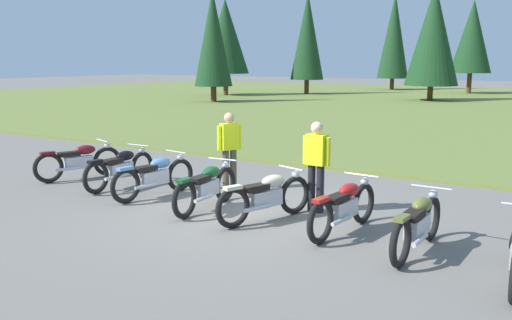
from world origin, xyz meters
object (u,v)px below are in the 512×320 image
motorcycle_red (344,206)px  rider_checking_bike (229,146)px  motorcycle_british_green (206,186)px  rider_in_hivis_vest (316,161)px  motorcycle_cream (266,196)px  motorcycle_sky_blue (155,176)px  motorcycle_olive (418,224)px  motorcycle_black (120,168)px  motorcycle_maroon (79,161)px

motorcycle_red → rider_checking_bike: 3.66m
motorcycle_british_green → rider_in_hivis_vest: rider_in_hivis_vest is taller
rider_in_hivis_vest → motorcycle_red: bearing=-43.5°
rider_checking_bike → rider_in_hivis_vest: bearing=-14.1°
rider_checking_bike → rider_in_hivis_vest: size_ratio=1.00×
motorcycle_cream → rider_checking_bike: 2.50m
motorcycle_cream → motorcycle_sky_blue: bearing=174.9°
motorcycle_olive → rider_in_hivis_vest: bearing=151.5°
motorcycle_sky_blue → motorcycle_cream: bearing=-5.1°
motorcycle_sky_blue → rider_in_hivis_vest: size_ratio=1.25×
motorcycle_british_green → rider_in_hivis_vest: size_ratio=1.26×
motorcycle_black → motorcycle_olive: 6.79m
motorcycle_maroon → motorcycle_black: same height
motorcycle_maroon → motorcycle_black: (1.46, -0.11, 0.00)m
motorcycle_black → rider_checking_bike: size_ratio=1.26×
motorcycle_black → motorcycle_british_green: size_ratio=1.00×
motorcycle_maroon → motorcycle_cream: 5.53m
motorcycle_maroon → rider_in_hivis_vest: bearing=3.7°
motorcycle_black → motorcycle_red: same height
motorcycle_black → motorcycle_olive: size_ratio=1.00×
motorcycle_british_green → motorcycle_red: same height
motorcycle_maroon → motorcycle_british_green: bearing=-7.7°
motorcycle_black → rider_checking_bike: 2.47m
motorcycle_sky_blue → rider_in_hivis_vest: 3.41m
motorcycle_cream → rider_checking_bike: bearing=140.0°
motorcycle_maroon → motorcycle_sky_blue: (2.68, -0.35, 0.00)m
motorcycle_sky_blue → rider_checking_bike: 1.70m
rider_checking_bike → motorcycle_british_green: bearing=-70.2°
motorcycle_british_green → motorcycle_olive: size_ratio=1.00×
motorcycle_black → motorcycle_british_green: (2.71, -0.45, 0.00)m
rider_in_hivis_vest → motorcycle_black: bearing=-173.7°
motorcycle_red → rider_in_hivis_vest: bearing=136.5°
motorcycle_maroon → motorcycle_cream: bearing=-6.2°
motorcycle_black → motorcycle_olive: same height
motorcycle_olive → motorcycle_sky_blue: bearing=175.0°
motorcycle_cream → motorcycle_maroon: bearing=173.8°
motorcycle_sky_blue → motorcycle_olive: bearing=-5.0°
motorcycle_black → rider_checking_bike: rider_checking_bike is taller
motorcycle_british_green → motorcycle_cream: bearing=-1.7°
motorcycle_maroon → rider_in_hivis_vest: (5.97, 0.39, 0.51)m
motorcycle_black → motorcycle_red: bearing=-4.3°
motorcycle_red → rider_in_hivis_vest: size_ratio=1.26×
motorcycle_olive → rider_in_hivis_vest: size_ratio=1.26×
motorcycle_british_green → motorcycle_red: (2.75, 0.04, 0.00)m
motorcycle_black → motorcycle_olive: bearing=-6.1°
motorcycle_sky_blue → rider_checking_bike: size_ratio=1.25×
motorcycle_red → motorcycle_black: bearing=175.7°
motorcycle_maroon → motorcycle_cream: (5.49, -0.60, 0.00)m
motorcycle_red → rider_checking_bike: size_ratio=1.26×
motorcycle_british_green → rider_checking_bike: bearing=109.8°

